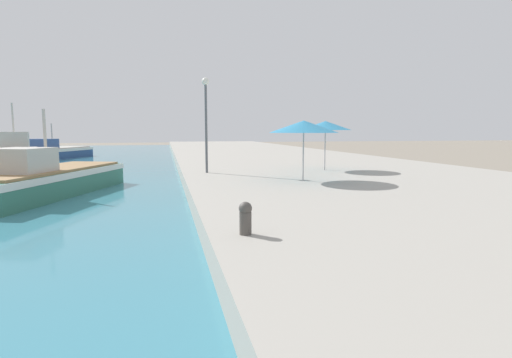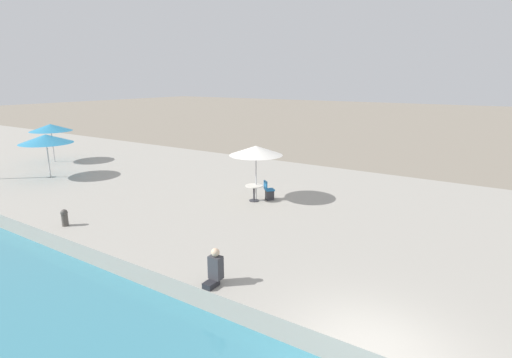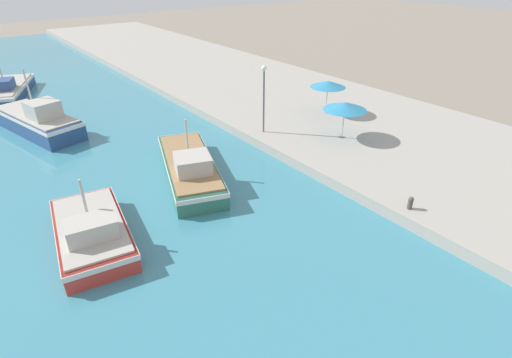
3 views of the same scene
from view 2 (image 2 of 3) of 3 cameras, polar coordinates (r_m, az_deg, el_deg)
name	(u,v)px [view 2 (image 2 of 3)]	position (r m, az deg, el deg)	size (l,w,h in m)	color
cafe_umbrella_pink	(256,151)	(17.92, 0.00, 4.09)	(2.41, 2.41, 2.53)	#B7B7B7
cafe_umbrella_white	(46,139)	(25.11, -27.82, 5.10)	(2.84, 2.84, 2.45)	#B7B7B7
cafe_umbrella_striped	(51,128)	(29.85, -27.28, 6.55)	(2.66, 2.66, 2.54)	#B7B7B7
cafe_table	(254,190)	(18.17, -0.29, -1.55)	(0.80, 0.80, 0.74)	#333338
cafe_chair_left	(269,193)	(18.42, 1.88, -2.00)	(0.59, 0.58, 0.91)	#2D2D33
person_at_quay	(215,269)	(11.10, -5.92, -12.64)	(0.56, 0.36, 1.04)	#232328
mooring_bollard	(65,217)	(16.84, -25.68, -4.93)	(0.26, 0.26, 0.65)	#4C4742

